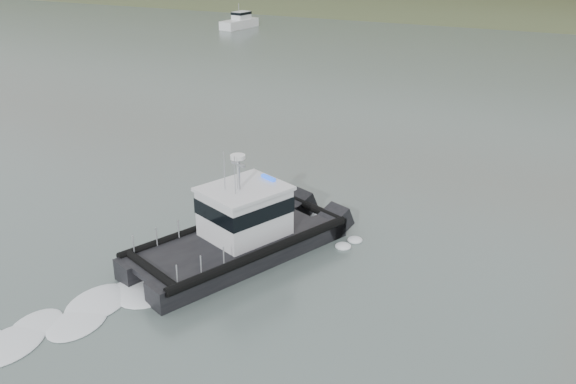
# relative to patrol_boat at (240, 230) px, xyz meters

# --- Properties ---
(ground) EXTENTS (400.00, 400.00, 0.00)m
(ground) POSITION_rel_patrol_boat_xyz_m (1.40, -4.37, -1.15)
(ground) COLOR #475450
(ground) RESTS_ON ground
(patrol_boat) EXTENTS (6.89, 10.00, 4.57)m
(patrol_boat) POSITION_rel_patrol_boat_xyz_m (0.00, 0.00, 0.00)
(patrol_boat) COLOR black
(patrol_boat) RESTS_ON ground
(motorboat) EXTENTS (2.92, 6.06, 3.20)m
(motorboat) POSITION_rel_patrol_boat_xyz_m (-29.72, 54.21, -0.35)
(motorboat) COLOR white
(motorboat) RESTS_ON ground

